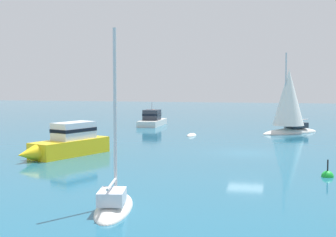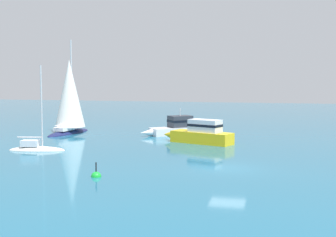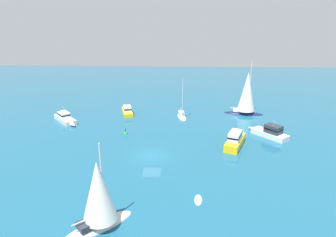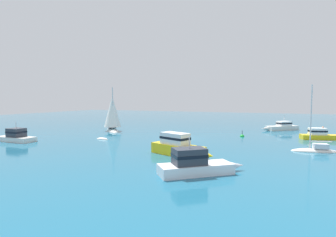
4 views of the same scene
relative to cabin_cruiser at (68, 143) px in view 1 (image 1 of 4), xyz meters
name	(u,v)px [view 1 (image 1 of 4)]	position (x,y,z in m)	size (l,w,h in m)	color
ground_plane	(246,153)	(-11.78, -3.98, -0.91)	(160.00, 160.00, 0.00)	#1E607F
cabin_cruiser	(68,143)	(0.00, 0.00, 0.00)	(4.13, 7.48, 2.28)	yellow
cabin_cruiser_1	(152,120)	(0.23, -23.75, -0.24)	(2.17, 7.01, 2.69)	silver
dinghy	(192,136)	(-6.05, -14.10, -0.91)	(0.91, 1.95, 0.48)	silver
ketch	(289,105)	(-14.87, -18.48, 1.90)	(6.22, 5.85, 8.29)	silver
sailboat	(114,205)	(-7.76, 12.94, -0.74)	(2.31, 5.03, 7.66)	silver
channel_buoy	(327,177)	(-16.71, 3.88, -0.90)	(0.67, 0.67, 1.27)	green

